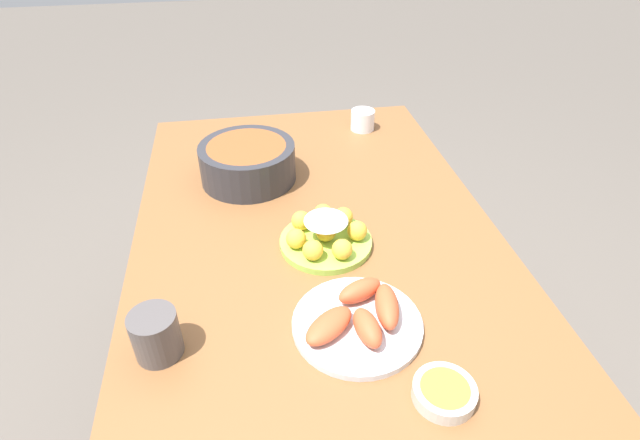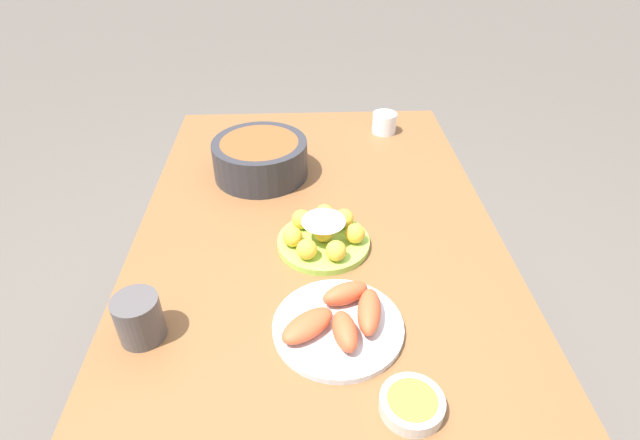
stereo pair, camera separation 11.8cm
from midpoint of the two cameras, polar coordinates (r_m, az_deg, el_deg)
name	(u,v)px [view 2 (the right image)]	position (r m, az deg, el deg)	size (l,w,h in m)	color
ground_plane	(318,403)	(1.80, 1.72, -20.24)	(12.00, 12.00, 0.00)	#5B544C
dining_table	(317,254)	(1.30, 2.24, -4.05)	(1.31, 0.87, 0.76)	brown
cake_plate	(323,235)	(1.15, 3.31, -1.87)	(0.21, 0.21, 0.08)	#99CC4C
serving_bowl	(260,158)	(1.40, -4.45, 7.06)	(0.26, 0.26, 0.10)	#2D2D33
sauce_bowl	(412,404)	(0.89, 14.45, -19.88)	(0.11, 0.11, 0.03)	beige
seafood_platter	(340,321)	(0.97, 5.84, -11.62)	(0.25, 0.25, 0.06)	silver
cup_near	(384,123)	(1.67, 9.40, 10.84)	(0.08, 0.08, 0.07)	white
cup_far	(139,318)	(0.97, -16.74, -10.86)	(0.09, 0.09, 0.09)	#4C4747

